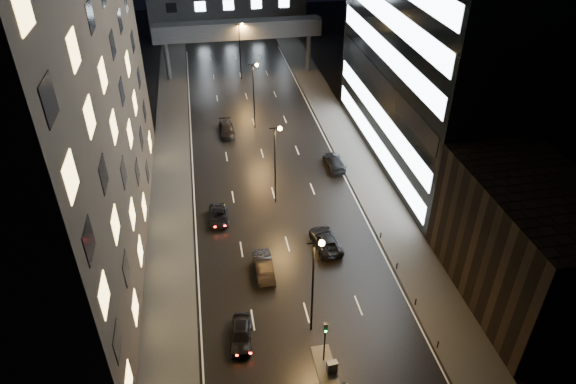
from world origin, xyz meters
name	(u,v)px	position (x,y,z in m)	size (l,w,h in m)	color
ground	(262,153)	(0.00, 40.00, 0.00)	(160.00, 160.00, 0.00)	black
sidewalk_left	(171,181)	(-12.50, 35.00, 0.07)	(5.00, 110.00, 0.15)	#383533
sidewalk_right	(358,163)	(12.50, 35.00, 0.07)	(5.00, 110.00, 0.15)	#383533
building_left	(23,66)	(-22.50, 24.00, 20.00)	(15.00, 48.00, 40.00)	#2D2319
building_right_low	(527,245)	(20.00, 9.00, 6.00)	(10.00, 18.00, 12.00)	black
skybridge	(238,30)	(0.00, 70.00, 8.34)	(30.00, 3.00, 10.00)	#333335
traffic_signal_near	(325,336)	(0.30, 4.49, 3.09)	(0.28, 0.34, 4.40)	black
bollard_row	(426,323)	(10.20, 6.50, 0.45)	(0.12, 25.12, 0.90)	black
streetlight_near	(315,276)	(0.16, 8.00, 6.50)	(1.45, 0.50, 10.15)	black
streetlight_mid_a	(276,155)	(0.16, 28.00, 6.50)	(1.45, 0.50, 10.15)	black
streetlight_mid_b	(255,88)	(0.16, 48.00, 6.50)	(1.45, 0.50, 10.15)	black
streetlight_far	(241,44)	(0.16, 68.00, 6.50)	(1.45, 0.50, 10.15)	black
car_away_a	(241,334)	(-6.25, 7.88, 0.78)	(1.84, 4.57, 1.56)	black
car_away_b	(264,267)	(-3.14, 15.90, 0.83)	(1.75, 5.02, 1.66)	black
car_away_c	(219,216)	(-6.99, 25.58, 0.63)	(2.11, 4.57, 1.27)	black
car_away_d	(227,129)	(-4.41, 46.69, 0.77)	(2.15, 5.30, 1.54)	black
car_toward_a	(326,241)	(3.97, 18.91, 0.76)	(2.52, 5.46, 1.52)	black
car_toward_b	(334,162)	(9.00, 34.65, 0.80)	(2.24, 5.50, 1.60)	black
utility_cabinet	(332,367)	(0.70, 3.32, 0.68)	(0.86, 0.50, 1.07)	#454447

